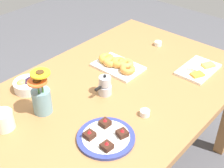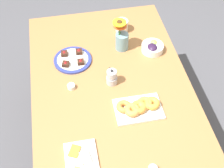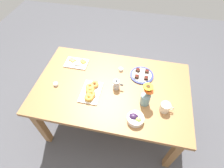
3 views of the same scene
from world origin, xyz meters
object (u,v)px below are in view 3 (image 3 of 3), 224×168
object	(u,v)px
moka_pot	(116,85)
jam_cup_berry	(121,69)
dining_table	(112,91)
grape_bowl	(135,119)
dessert_plate	(142,75)
jam_cup_honey	(56,84)
coffee_mug	(165,107)
croissant_platter	(91,91)
flower_vase	(146,98)
cheese_platter	(77,63)

from	to	relation	value
moka_pot	jam_cup_berry	bearing A→B (deg)	89.56
dining_table	grape_bowl	distance (m)	0.46
grape_bowl	moka_pot	bearing A→B (deg)	125.43
grape_bowl	dessert_plate	bearing A→B (deg)	89.54
dining_table	moka_pot	size ratio (longest dim) A/B	13.45
dining_table	jam_cup_honey	xyz separation A→B (m)	(-0.58, -0.10, 0.10)
grape_bowl	jam_cup_berry	size ratio (longest dim) A/B	3.16
coffee_mug	croissant_platter	size ratio (longest dim) A/B	0.44
dining_table	croissant_platter	distance (m)	0.25
coffee_mug	jam_cup_honey	bearing A→B (deg)	176.23
dining_table	flower_vase	bearing A→B (deg)	-20.95
dining_table	coffee_mug	world-z (taller)	coffee_mug
grape_bowl	jam_cup_honey	bearing A→B (deg)	164.61
flower_vase	moka_pot	size ratio (longest dim) A/B	1.99
croissant_platter	jam_cup_berry	size ratio (longest dim) A/B	5.94
dining_table	flower_vase	distance (m)	0.41
croissant_platter	dining_table	bearing A→B (deg)	32.68
jam_cup_berry	dessert_plate	world-z (taller)	dessert_plate
grape_bowl	jam_cup_berry	bearing A→B (deg)	111.65
grape_bowl	croissant_platter	distance (m)	0.52
coffee_mug	croissant_platter	distance (m)	0.73
jam_cup_honey	jam_cup_berry	xyz separation A→B (m)	(0.63, 0.35, 0.00)
moka_pot	grape_bowl	bearing A→B (deg)	-54.57
dining_table	cheese_platter	world-z (taller)	cheese_platter
cheese_platter	jam_cup_berry	xyz separation A→B (m)	(0.52, -0.00, 0.01)
coffee_mug	dessert_plate	bearing A→B (deg)	122.57
coffee_mug	flower_vase	distance (m)	0.20
dessert_plate	jam_cup_berry	bearing A→B (deg)	171.76
jam_cup_honey	moka_pot	size ratio (longest dim) A/B	0.40
jam_cup_honey	moka_pot	xyz separation A→B (m)	(0.62, 0.09, 0.03)
coffee_mug	croissant_platter	world-z (taller)	coffee_mug
coffee_mug	cheese_platter	size ratio (longest dim) A/B	0.48
dining_table	croissant_platter	xyz separation A→B (m)	(-0.19, -0.12, 0.11)
grape_bowl	cheese_platter	xyz separation A→B (m)	(-0.76, 0.59, -0.02)
dining_table	cheese_platter	bearing A→B (deg)	152.05
moka_pot	flower_vase	bearing A→B (deg)	-22.71
dessert_plate	moka_pot	bearing A→B (deg)	-137.12
grape_bowl	jam_cup_honey	distance (m)	0.89
coffee_mug	moka_pot	size ratio (longest dim) A/B	1.06
cheese_platter	moka_pot	distance (m)	0.58
cheese_platter	dessert_plate	size ratio (longest dim) A/B	1.02
grape_bowl	croissant_platter	world-z (taller)	grape_bowl
croissant_platter	jam_cup_berry	bearing A→B (deg)	57.25
coffee_mug	dessert_plate	xyz separation A→B (m)	(-0.25, 0.39, -0.04)
jam_cup_honey	flower_vase	world-z (taller)	flower_vase
cheese_platter	jam_cup_honey	bearing A→B (deg)	-106.52
coffee_mug	jam_cup_berry	world-z (taller)	coffee_mug
croissant_platter	jam_cup_honey	bearing A→B (deg)	176.90
coffee_mug	grape_bowl	size ratio (longest dim) A/B	0.83
jam_cup_berry	dessert_plate	bearing A→B (deg)	-8.24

